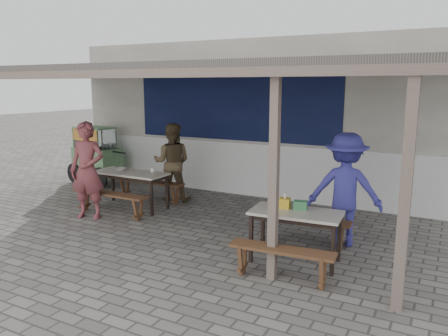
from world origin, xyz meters
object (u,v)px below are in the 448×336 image
vendor_cart (96,153)px  condiment_jar (153,170)px  patron_street_side (87,170)px  patron_right_table (345,189)px  condiment_bowl (121,169)px  table_right (296,217)px  patron_wall_side (172,162)px  bench_right_street (281,257)px  bench_right_wall (306,225)px  table_left (130,176)px  bench_left_street (110,198)px  bench_left_wall (149,185)px  tissue_box (285,203)px  donation_box (300,205)px

vendor_cart → condiment_jar: (2.68, -1.17, 0.01)m
patron_street_side → patron_right_table: bearing=-6.4°
vendor_cart → condiment_bowl: 2.39m
table_right → patron_wall_side: bearing=145.7°
bench_right_street → patron_wall_side: patron_wall_side is taller
patron_wall_side → table_right: bearing=128.3°
bench_right_wall → condiment_bowl: condiment_bowl is taller
vendor_cart → table_left: bearing=-23.7°
bench_left_street → condiment_jar: bearing=64.3°
bench_left_wall → tissue_box: (3.71, -1.65, 0.48)m
bench_left_street → donation_box: 3.97m
table_right → vendor_cart: size_ratio=0.70×
table_right → condiment_bowl: condiment_bowl is taller
table_left → bench_right_wall: size_ratio=1.13×
bench_left_wall → condiment_bowl: condiment_bowl is taller
vendor_cart → donation_box: (6.20, -2.39, 0.02)m
bench_right_wall → vendor_cart: vendor_cart is taller
bench_right_wall → condiment_jar: size_ratio=15.67×
table_right → table_left: bearing=159.7°
bench_left_street → tissue_box: 3.76m
patron_wall_side → condiment_bowl: bearing=27.3°
bench_right_street → patron_right_table: 1.87m
table_right → donation_box: donation_box is taller
bench_left_street → tissue_box: (3.71, -0.42, 0.48)m
vendor_cart → bench_left_wall: bearing=-11.1°
bench_right_wall → donation_box: donation_box is taller
tissue_box → donation_box: size_ratio=0.79×
bench_left_wall → bench_right_street: (3.96, -2.42, -0.01)m
table_right → vendor_cart: (-6.18, 2.51, 0.12)m
bench_left_wall → patron_right_table: patron_right_table is taller
bench_left_street → table_left: bearing=90.0°
patron_right_table → condiment_jar: (-3.94, 0.29, -0.10)m
patron_wall_side → condiment_jar: 0.66m
tissue_box → donation_box: tissue_box is taller
tissue_box → condiment_bowl: tissue_box is taller
table_left → patron_street_side: size_ratio=0.85×
patron_wall_side → donation_box: (3.50, -1.87, -0.04)m
table_left → donation_box: (3.93, -0.99, 0.14)m
bench_right_wall → bench_right_street: bearing=-90.0°
patron_right_table → condiment_jar: patron_right_table is taller
bench_left_street → table_right: size_ratio=1.27×
table_left → table_right: bearing=-15.8°
table_left → condiment_bowl: 0.32m
bench_left_street → condiment_bowl: 0.85m
patron_street_side → patron_wall_side: 1.92m
bench_left_street → table_right: bearing=-7.2°
patron_street_side → bench_left_street: bearing=32.1°
table_left → condiment_bowl: bearing=170.5°
condiment_bowl → bench_left_street: bearing=-66.2°
table_left → condiment_jar: size_ratio=17.78×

